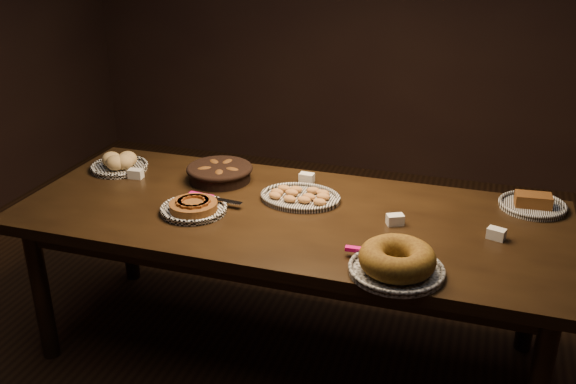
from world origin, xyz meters
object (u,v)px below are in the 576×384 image
(buffet_table, at_px, (289,226))
(bundt_cake_plate, at_px, (397,262))
(apple_tart_plate, at_px, (194,207))
(madeleine_platter, at_px, (300,197))

(buffet_table, height_order, bundt_cake_plate, bundt_cake_plate)
(bundt_cake_plate, bearing_deg, apple_tart_plate, -176.19)
(madeleine_platter, bearing_deg, bundt_cake_plate, -42.40)
(buffet_table, bearing_deg, madeleine_platter, 84.98)
(buffet_table, xyz_separation_m, madeleine_platter, (0.01, 0.13, 0.09))
(buffet_table, distance_m, bundt_cake_plate, 0.67)
(madeleine_platter, bearing_deg, buffet_table, -92.90)
(buffet_table, bearing_deg, apple_tart_plate, -161.66)
(madeleine_platter, height_order, bundt_cake_plate, bundt_cake_plate)
(buffet_table, xyz_separation_m, apple_tart_plate, (-0.40, -0.13, 0.10))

